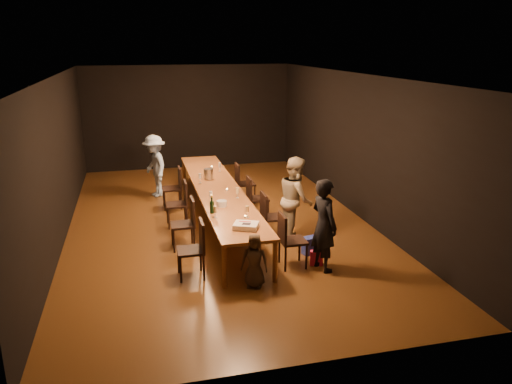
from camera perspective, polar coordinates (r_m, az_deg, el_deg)
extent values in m
plane|color=#482612|center=(10.48, -4.31, -3.45)|extent=(10.00, 10.00, 0.00)
cube|color=black|center=(14.95, -7.71, 8.47)|extent=(6.00, 0.04, 3.00)
cube|color=black|center=(5.40, 4.39, -6.26)|extent=(6.00, 0.04, 3.00)
cube|color=black|center=(10.04, -21.67, 3.43)|extent=(0.04, 10.00, 3.00)
cube|color=black|center=(10.94, 11.25, 5.31)|extent=(0.04, 10.00, 3.00)
cube|color=silver|center=(9.86, -4.70, 13.15)|extent=(6.00, 10.00, 0.04)
cube|color=brown|center=(10.25, -4.40, 0.36)|extent=(0.90, 6.00, 0.05)
cylinder|color=brown|center=(7.64, -3.65, -8.52)|extent=(0.08, 0.08, 0.70)
cylinder|color=brown|center=(7.80, 2.20, -7.93)|extent=(0.08, 0.08, 0.70)
cylinder|color=brown|center=(13.08, -8.22, 2.13)|extent=(0.08, 0.08, 0.70)
cylinder|color=brown|center=(13.17, -4.76, 2.36)|extent=(0.08, 0.08, 0.70)
imported|color=black|center=(8.15, 7.77, -3.76)|extent=(0.51, 0.64, 1.55)
imported|color=tan|center=(9.35, 4.56, -0.77)|extent=(0.71, 0.86, 1.60)
imported|color=#9CC0F1|center=(12.27, -11.49, 2.93)|extent=(0.80, 1.09, 1.50)
imported|color=#443626|center=(7.65, -0.18, -7.84)|extent=(0.49, 0.40, 0.85)
cube|color=#D72054|center=(8.52, 6.91, -7.50)|extent=(0.24, 0.17, 0.25)
cube|color=#293BB4|center=(8.92, 6.17, -6.10)|extent=(0.29, 0.23, 0.32)
cube|color=white|center=(7.99, -1.15, -3.88)|extent=(0.47, 0.43, 0.09)
cube|color=black|center=(7.94, -1.10, -3.66)|extent=(0.16, 0.14, 0.00)
cube|color=red|center=(8.04, -1.28, -3.40)|extent=(0.19, 0.11, 0.00)
cylinder|color=white|center=(9.06, -3.94, -1.33)|extent=(0.22, 0.22, 0.11)
cylinder|color=#AEAEB3|center=(10.91, -5.45, 2.09)|extent=(0.26, 0.26, 0.23)
cylinder|color=#B2B7B2|center=(8.48, -1.24, -2.85)|extent=(0.05, 0.05, 0.03)
cylinder|color=#B2B7B2|center=(10.04, -3.33, 0.26)|extent=(0.05, 0.05, 0.03)
cylinder|color=#B2B7B2|center=(11.91, -5.09, 2.87)|extent=(0.05, 0.05, 0.03)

